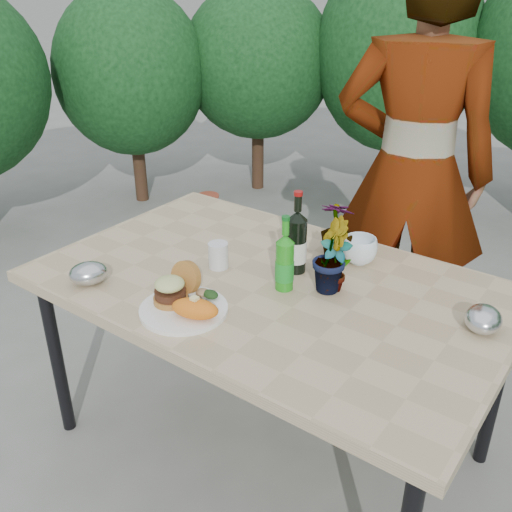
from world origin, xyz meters
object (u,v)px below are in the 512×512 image
Objects in this scene: patio_table at (269,295)px; wine_bottle at (297,243)px; dinner_plate at (184,310)px; person at (412,174)px.

wine_bottle reaches higher than patio_table.
patio_table is at bearing 71.73° from dinner_plate.
wine_bottle reaches higher than dinner_plate.
dinner_plate is (-0.11, -0.32, 0.06)m from patio_table.
dinner_plate is at bearing 60.06° from person.
patio_table is 0.90m from person.
wine_bottle is at bearing 63.46° from person.
dinner_plate is 0.47m from wine_bottle.
person is at bearing 78.08° from dinner_plate.
dinner_plate reaches higher than patio_table.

